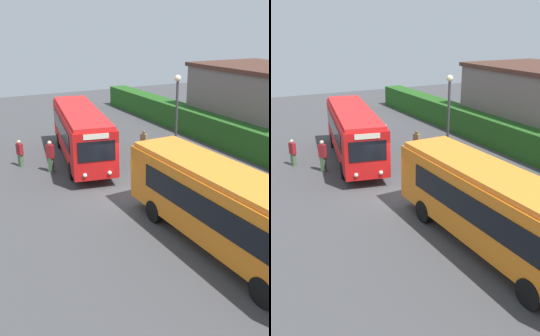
% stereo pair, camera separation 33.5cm
% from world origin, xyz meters
% --- Properties ---
extents(ground_plane, '(64.00, 64.00, 0.00)m').
position_xyz_m(ground_plane, '(0.00, 0.00, 0.00)').
color(ground_plane, '#424244').
extents(bus_red, '(10.40, 4.38, 3.31)m').
position_xyz_m(bus_red, '(-6.18, -0.11, 1.90)').
color(bus_red, red).
rests_on(bus_red, ground_plane).
extents(bus_orange, '(10.42, 2.65, 3.23)m').
position_xyz_m(bus_orange, '(6.34, 0.86, 1.86)').
color(bus_orange, orange).
rests_on(bus_orange, ground_plane).
extents(person_left, '(0.47, 0.41, 1.76)m').
position_xyz_m(person_left, '(-7.44, 2.64, 0.93)').
color(person_left, black).
rests_on(person_left, ground_plane).
extents(person_center, '(0.47, 0.40, 1.69)m').
position_xyz_m(person_center, '(-6.79, -3.89, 0.89)').
color(person_center, '#4C6B47').
rests_on(person_center, ground_plane).
extents(person_right, '(0.50, 0.43, 1.71)m').
position_xyz_m(person_right, '(-5.11, 3.86, 0.90)').
color(person_right, maroon).
rests_on(person_right, ground_plane).
extents(person_far, '(0.49, 0.47, 1.93)m').
position_xyz_m(person_far, '(-4.98, -2.52, 1.03)').
color(person_far, '#4C6B47').
rests_on(person_far, ground_plane).
extents(lamppost, '(0.36, 0.36, 5.71)m').
position_xyz_m(lamppost, '(-1.31, 3.78, 3.55)').
color(lamppost, '#38383D').
rests_on(lamppost, ground_plane).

